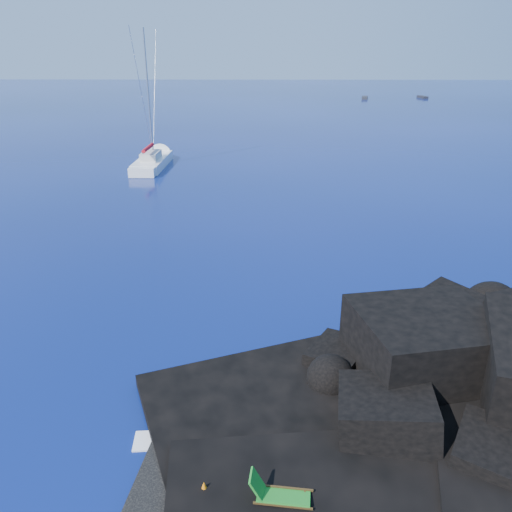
{
  "coord_description": "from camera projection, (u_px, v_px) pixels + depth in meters",
  "views": [
    {
      "loc": [
        3.96,
        -9.95,
        11.96
      ],
      "look_at": [
        3.59,
        13.78,
        2.0
      ],
      "focal_mm": 35.0,
      "sensor_mm": 36.0,
      "label": 1
    }
  ],
  "objects": [
    {
      "name": "distant_boat_b",
      "position": [
        422.0,
        98.0,
        126.54
      ],
      "size": [
        1.9,
        4.2,
        0.54
      ],
      "primitive_type": "cube",
      "rotation": [
        0.0,
        0.0,
        0.16
      ],
      "color": "black",
      "rests_on": "ground"
    },
    {
      "name": "deck_chair",
      "position": [
        284.0,
        491.0,
        13.44
      ],
      "size": [
        1.71,
        0.89,
        1.13
      ],
      "primitive_type": null,
      "rotation": [
        0.0,
        0.0,
        -0.11
      ],
      "color": "#1C7E23",
      "rests_on": "beach"
    },
    {
      "name": "sailboat",
      "position": [
        153.0,
        167.0,
        54.01
      ],
      "size": [
        2.98,
        13.28,
        13.88
      ],
      "primitive_type": null,
      "rotation": [
        0.0,
        0.0,
        -0.02
      ],
      "color": "white",
      "rests_on": "ground"
    },
    {
      "name": "beach",
      "position": [
        281.0,
        500.0,
        14.25
      ],
      "size": [
        9.08,
        6.86,
        0.7
      ],
      "primitive_type": "cube",
      "rotation": [
        0.0,
        0.0,
        -0.1
      ],
      "color": "black",
      "rests_on": "ground"
    },
    {
      "name": "marker_cone",
      "position": [
        204.0,
        489.0,
        13.89
      ],
      "size": [
        0.36,
        0.36,
        0.5
      ],
      "primitive_type": "cone",
      "rotation": [
        0.0,
        0.0,
        -0.12
      ],
      "color": "orange",
      "rests_on": "beach"
    },
    {
      "name": "distant_boat_a",
      "position": [
        365.0,
        99.0,
        124.73
      ],
      "size": [
        2.28,
        4.57,
        0.58
      ],
      "primitive_type": "cube",
      "rotation": [
        0.0,
        0.0,
        -0.22
      ],
      "color": "#242429",
      "rests_on": "ground"
    },
    {
      "name": "surf_foam",
      "position": [
        291.0,
        398.0,
        18.39
      ],
      "size": [
        10.0,
        8.0,
        0.06
      ],
      "primitive_type": null,
      "color": "white",
      "rests_on": "ground"
    }
  ]
}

